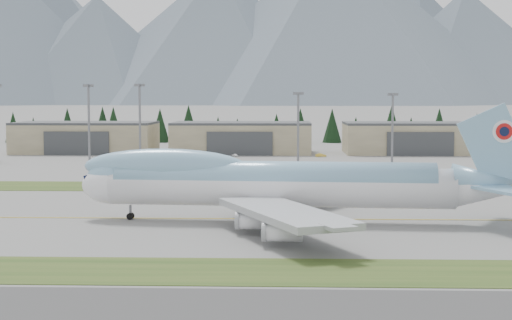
{
  "coord_description": "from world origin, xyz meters",
  "views": [
    {
      "loc": [
        -0.41,
        -123.89,
        19.35
      ],
      "look_at": [
        -5.38,
        18.33,
        8.0
      ],
      "focal_mm": 55.0,
      "sensor_mm": 36.0,
      "label": 1
    }
  ],
  "objects_px": {
    "hangar_left": "(86,137)",
    "service_vehicle_c": "(505,159)",
    "boeing_747_freighter": "(275,183)",
    "hangar_center": "(242,138)",
    "service_vehicle_a": "(235,157)",
    "service_vehicle_b": "(321,157)",
    "hangar_right": "(414,138)"
  },
  "relations": [
    {
      "from": "hangar_left",
      "to": "hangar_center",
      "type": "bearing_deg",
      "value": 0.0
    },
    {
      "from": "boeing_747_freighter",
      "to": "service_vehicle_b",
      "type": "xyz_separation_m",
      "value": [
        13.55,
        134.81,
        -6.14
      ]
    },
    {
      "from": "service_vehicle_a",
      "to": "hangar_center",
      "type": "bearing_deg",
      "value": 58.75
    },
    {
      "from": "service_vehicle_b",
      "to": "hangar_center",
      "type": "bearing_deg",
      "value": 61.13
    },
    {
      "from": "hangar_left",
      "to": "service_vehicle_a",
      "type": "xyz_separation_m",
      "value": [
        53.82,
        -18.27,
        -5.39
      ]
    },
    {
      "from": "hangar_right",
      "to": "service_vehicle_b",
      "type": "distance_m",
      "value": 38.07
    },
    {
      "from": "hangar_right",
      "to": "service_vehicle_c",
      "type": "relative_size",
      "value": 13.59
    },
    {
      "from": "service_vehicle_a",
      "to": "hangar_left",
      "type": "bearing_deg",
      "value": 133.68
    },
    {
      "from": "hangar_center",
      "to": "service_vehicle_c",
      "type": "relative_size",
      "value": 13.59
    },
    {
      "from": "boeing_747_freighter",
      "to": "hangar_center",
      "type": "relative_size",
      "value": 1.47
    },
    {
      "from": "service_vehicle_a",
      "to": "service_vehicle_c",
      "type": "bearing_deg",
      "value": -32.88
    },
    {
      "from": "service_vehicle_b",
      "to": "service_vehicle_c",
      "type": "distance_m",
      "value": 57.95
    },
    {
      "from": "hangar_left",
      "to": "service_vehicle_a",
      "type": "height_order",
      "value": "hangar_left"
    },
    {
      "from": "hangar_center",
      "to": "service_vehicle_c",
      "type": "xyz_separation_m",
      "value": [
        84.27,
        -26.21,
        -5.39
      ]
    },
    {
      "from": "boeing_747_freighter",
      "to": "service_vehicle_c",
      "type": "distance_m",
      "value": 145.24
    },
    {
      "from": "hangar_center",
      "to": "hangar_right",
      "type": "xyz_separation_m",
      "value": [
        60.0,
        0.0,
        0.0
      ]
    },
    {
      "from": "hangar_left",
      "to": "service_vehicle_a",
      "type": "relative_size",
      "value": 15.93
    },
    {
      "from": "hangar_center",
      "to": "boeing_747_freighter",
      "type": "bearing_deg",
      "value": -85.01
    },
    {
      "from": "boeing_747_freighter",
      "to": "hangar_left",
      "type": "bearing_deg",
      "value": 118.67
    },
    {
      "from": "hangar_center",
      "to": "service_vehicle_b",
      "type": "xyz_separation_m",
      "value": [
        26.9,
        -18.01,
        -5.39
      ]
    },
    {
      "from": "boeing_747_freighter",
      "to": "hangar_right",
      "type": "height_order",
      "value": "boeing_747_freighter"
    },
    {
      "from": "boeing_747_freighter",
      "to": "service_vehicle_c",
      "type": "relative_size",
      "value": 20.01
    },
    {
      "from": "boeing_747_freighter",
      "to": "service_vehicle_a",
      "type": "relative_size",
      "value": 23.45
    },
    {
      "from": "hangar_left",
      "to": "hangar_right",
      "type": "bearing_deg",
      "value": 0.0
    },
    {
      "from": "service_vehicle_b",
      "to": "boeing_747_freighter",
      "type": "bearing_deg",
      "value": 179.19
    },
    {
      "from": "hangar_center",
      "to": "service_vehicle_b",
      "type": "height_order",
      "value": "hangar_center"
    },
    {
      "from": "hangar_left",
      "to": "service_vehicle_c",
      "type": "relative_size",
      "value": 13.59
    },
    {
      "from": "hangar_right",
      "to": "service_vehicle_a",
      "type": "bearing_deg",
      "value": -163.37
    },
    {
      "from": "hangar_left",
      "to": "service_vehicle_a",
      "type": "distance_m",
      "value": 57.1
    },
    {
      "from": "service_vehicle_b",
      "to": "hangar_right",
      "type": "bearing_deg",
      "value": -56.52
    },
    {
      "from": "hangar_left",
      "to": "service_vehicle_b",
      "type": "bearing_deg",
      "value": -12.4
    },
    {
      "from": "boeing_747_freighter",
      "to": "service_vehicle_b",
      "type": "height_order",
      "value": "boeing_747_freighter"
    }
  ]
}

